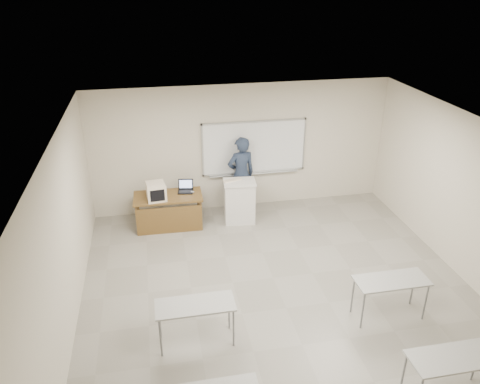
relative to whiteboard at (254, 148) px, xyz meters
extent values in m
cube|color=gray|center=(-0.30, -3.97, -1.49)|extent=(7.00, 8.00, 0.01)
cube|color=white|center=(0.00, 0.00, 0.02)|extent=(2.40, 0.03, 1.20)
cube|color=#B7BABC|center=(0.00, 0.00, 0.64)|extent=(2.48, 0.04, 0.04)
cube|color=#B7BABC|center=(0.00, 0.00, -0.60)|extent=(2.48, 0.04, 0.04)
cube|color=#B7BABC|center=(-1.22, 0.00, 0.02)|extent=(0.04, 0.04, 1.28)
cube|color=#B7BABC|center=(1.22, 0.00, 0.02)|extent=(0.04, 0.04, 1.28)
cube|color=#B7BABC|center=(0.00, -0.05, -0.64)|extent=(2.16, 0.07, 0.02)
cube|color=#A5A4A0|center=(-1.90, -4.47, -0.77)|extent=(1.20, 0.50, 0.03)
cylinder|color=slate|center=(-2.45, -4.67, -1.13)|extent=(0.03, 0.03, 0.70)
cylinder|color=slate|center=(-1.35, -4.67, -1.13)|extent=(0.03, 0.03, 0.70)
cylinder|color=slate|center=(-2.45, -4.27, -1.13)|extent=(0.03, 0.03, 0.70)
cylinder|color=slate|center=(-1.35, -4.27, -1.13)|extent=(0.03, 0.03, 0.70)
cube|color=#A5A4A0|center=(1.30, -4.47, -0.77)|extent=(1.20, 0.50, 0.03)
cylinder|color=slate|center=(0.75, -4.67, -1.13)|extent=(0.03, 0.03, 0.70)
cylinder|color=slate|center=(1.85, -4.67, -1.13)|extent=(0.03, 0.03, 0.70)
cylinder|color=slate|center=(0.75, -4.27, -1.13)|extent=(0.03, 0.03, 0.70)
cylinder|color=slate|center=(1.85, -4.27, -1.13)|extent=(0.03, 0.03, 0.70)
cube|color=#A5A4A0|center=(1.30, -6.17, -0.77)|extent=(1.20, 0.50, 0.03)
cylinder|color=slate|center=(0.75, -5.97, -1.13)|extent=(0.03, 0.03, 0.70)
cylinder|color=slate|center=(1.85, -5.97, -1.13)|extent=(0.03, 0.03, 0.70)
cube|color=brown|center=(-2.10, -0.67, -0.75)|extent=(1.50, 0.75, 0.04)
cube|color=brown|center=(-2.10, -1.02, -1.17)|extent=(1.43, 0.03, 0.63)
cylinder|color=#503A20|center=(-2.79, -0.98, -1.13)|extent=(0.06, 0.06, 0.71)
cylinder|color=#503A20|center=(-1.41, -0.98, -1.13)|extent=(0.06, 0.06, 0.71)
cylinder|color=#503A20|center=(-2.79, -0.35, -1.13)|extent=(0.06, 0.06, 0.71)
cylinder|color=#503A20|center=(-1.41, -0.35, -1.13)|extent=(0.06, 0.06, 0.71)
cube|color=white|center=(-0.50, -0.77, -1.00)|extent=(0.67, 0.48, 0.96)
cube|color=white|center=(-0.50, -0.77, -0.50)|extent=(0.71, 0.52, 0.04)
cube|color=beige|center=(-2.35, -0.77, -0.55)|extent=(0.38, 0.40, 0.36)
cube|color=beige|center=(-2.35, -0.99, -0.55)|extent=(0.40, 0.04, 0.38)
cube|color=black|center=(-2.35, -1.01, -0.55)|extent=(0.31, 0.01, 0.26)
cube|color=black|center=(-1.70, -0.57, -0.72)|extent=(0.33, 0.24, 0.02)
cube|color=black|center=(-1.70, -0.58, -0.71)|extent=(0.27, 0.14, 0.01)
cube|color=black|center=(-1.70, -0.42, -0.60)|extent=(0.33, 0.07, 0.23)
cube|color=#98ACDE|center=(-1.70, -0.42, -0.59)|extent=(0.28, 0.05, 0.18)
ellipsoid|color=#97999D|center=(-1.55, -0.62, -0.71)|extent=(0.10, 0.08, 0.04)
cube|color=beige|center=(-0.65, -0.69, -0.47)|extent=(0.43, 0.26, 0.02)
imported|color=black|center=(-0.35, -0.21, -0.56)|extent=(0.74, 0.56, 1.84)
camera|label=1|loc=(-2.31, -10.10, 3.80)|focal=35.00mm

